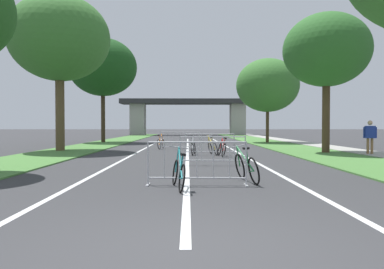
% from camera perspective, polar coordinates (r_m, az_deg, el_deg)
% --- Properties ---
extents(ground_plane, '(300.00, 300.00, 0.00)m').
position_cam_1_polar(ground_plane, '(4.54, -0.99, -16.92)').
color(ground_plane, '#333335').
extents(grass_verge_left, '(3.38, 63.42, 0.05)m').
position_cam_1_polar(grass_verge_left, '(30.99, -12.86, -1.29)').
color(grass_verge_left, '#477A38').
rests_on(grass_verge_left, ground).
extents(grass_verge_right, '(3.38, 63.42, 0.05)m').
position_cam_1_polar(grass_verge_right, '(30.98, 11.55, -1.28)').
color(grass_verge_right, '#477A38').
rests_on(grass_verge_right, ground).
extents(sidewalk_path_right, '(1.77, 63.42, 0.08)m').
position_cam_1_polar(sidewalk_path_right, '(31.62, 16.12, -1.23)').
color(sidewalk_path_right, '#9E9B93').
rests_on(sidewalk_path_right, ground).
extents(lane_stripe_center, '(0.14, 36.69, 0.01)m').
position_cam_1_polar(lane_stripe_center, '(22.70, -0.67, -2.25)').
color(lane_stripe_center, silver).
rests_on(lane_stripe_center, ground).
extents(lane_stripe_right_lane, '(0.14, 36.69, 0.01)m').
position_cam_1_polar(lane_stripe_right_lane, '(22.85, 6.05, -2.24)').
color(lane_stripe_right_lane, silver).
rests_on(lane_stripe_right_lane, ground).
extents(lane_stripe_left_lane, '(0.14, 36.69, 0.01)m').
position_cam_1_polar(lane_stripe_left_lane, '(22.86, -7.39, -2.24)').
color(lane_stripe_left_lane, silver).
rests_on(lane_stripe_left_lane, ground).
extents(overpass_bridge, '(19.85, 3.92, 5.36)m').
position_cam_1_polar(overpass_bridge, '(56.77, -0.63, 3.68)').
color(overpass_bridge, '#2D2D30').
rests_on(overpass_bridge, ground).
extents(tree_left_oak_near, '(5.53, 5.53, 8.60)m').
position_cam_1_polar(tree_left_oak_near, '(22.82, -19.26, 13.40)').
color(tree_left_oak_near, brown).
rests_on(tree_left_oak_near, ground).
extents(tree_left_pine_near, '(5.65, 5.65, 8.70)m').
position_cam_1_polar(tree_left_pine_near, '(32.97, -13.23, 9.78)').
color(tree_left_pine_near, '#3D2D1E').
rests_on(tree_left_pine_near, ground).
extents(tree_right_cypress_far, '(4.40, 4.40, 7.17)m').
position_cam_1_polar(tree_right_cypress_far, '(21.03, 19.52, 11.80)').
color(tree_right_cypress_far, '#4C3823').
rests_on(tree_right_cypress_far, ground).
extents(tree_right_pine_far, '(5.13, 5.13, 6.92)m').
position_cam_1_polar(tree_right_pine_far, '(31.98, 11.27, 7.24)').
color(tree_right_pine_far, '#4C3823').
rests_on(tree_right_pine_far, ground).
extents(crowd_barrier_nearest, '(2.40, 0.51, 1.05)m').
position_cam_1_polar(crowd_barrier_nearest, '(9.04, 0.74, -4.38)').
color(crowd_barrier_nearest, '#ADADB2').
rests_on(crowd_barrier_nearest, ground).
extents(crowd_barrier_second, '(2.41, 0.58, 1.05)m').
position_cam_1_polar(crowd_barrier_second, '(13.59, 3.09, -2.47)').
color(crowd_barrier_second, '#ADADB2').
rests_on(crowd_barrier_second, ground).
extents(crowd_barrier_third, '(2.40, 0.48, 1.05)m').
position_cam_1_polar(crowd_barrier_third, '(18.13, 2.66, -1.52)').
color(crowd_barrier_third, '#ADADB2').
rests_on(crowd_barrier_third, ground).
extents(crowd_barrier_fourth, '(2.41, 0.55, 1.05)m').
position_cam_1_polar(crowd_barrier_fourth, '(22.65, -1.79, -0.95)').
color(crowd_barrier_fourth, '#ADADB2').
rests_on(crowd_barrier_fourth, ground).
extents(bicycle_green_0, '(0.65, 1.75, 0.93)m').
position_cam_1_polar(bicycle_green_0, '(9.69, 8.13, -4.87)').
color(bicycle_green_0, black).
rests_on(bicycle_green_0, ground).
extents(bicycle_orange_1, '(0.54, 1.56, 0.97)m').
position_cam_1_polar(bicycle_orange_1, '(23.26, -4.67, -1.30)').
color(bicycle_orange_1, black).
rests_on(bicycle_orange_1, ground).
extents(bicycle_red_2, '(0.46, 1.66, 0.89)m').
position_cam_1_polar(bicycle_red_2, '(17.63, 4.52, -2.14)').
color(bicycle_red_2, black).
rests_on(bicycle_red_2, ground).
extents(bicycle_yellow_3, '(0.70, 1.64, 0.98)m').
position_cam_1_polar(bicycle_yellow_3, '(18.59, 3.10, -1.93)').
color(bicycle_yellow_3, black).
rests_on(bicycle_yellow_3, ground).
extents(bicycle_teal_4, '(0.45, 1.70, 0.95)m').
position_cam_1_polar(bicycle_teal_4, '(8.59, -2.01, -5.78)').
color(bicycle_teal_4, black).
rests_on(bicycle_teal_4, ground).
extents(bicycle_silver_5, '(0.49, 1.64, 0.94)m').
position_cam_1_polar(bicycle_silver_5, '(18.60, 0.17, -1.89)').
color(bicycle_silver_5, black).
rests_on(bicycle_silver_5, ground).
extents(pedestrian_pushing_bike, '(0.59, 0.38, 1.67)m').
position_cam_1_polar(pedestrian_pushing_bike, '(19.99, 25.13, 0.04)').
color(pedestrian_pushing_bike, olive).
rests_on(pedestrian_pushing_bike, ground).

